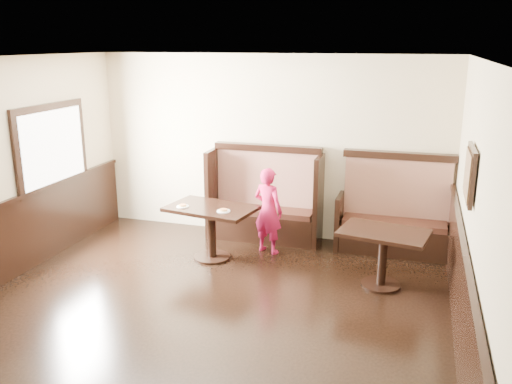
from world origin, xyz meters
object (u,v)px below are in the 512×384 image
at_px(booth_neighbor, 394,220).
at_px(table_neighbor, 383,245).
at_px(booth_main, 265,205).
at_px(child, 268,211).
at_px(table_main, 211,219).

height_order(booth_neighbor, table_neighbor, booth_neighbor).
distance_m(booth_main, child, 0.62).
relative_size(booth_neighbor, child, 1.31).
xyz_separation_m(booth_main, child, (0.21, -0.57, 0.10)).
distance_m(booth_main, table_neighbor, 2.26).
xyz_separation_m(booth_main, booth_neighbor, (1.95, -0.00, -0.05)).
bearing_deg(child, table_neighbor, 176.33).
xyz_separation_m(table_main, child, (0.69, 0.46, 0.05)).
bearing_deg(table_neighbor, child, 167.97).
bearing_deg(table_neighbor, booth_main, 156.49).
height_order(booth_main, booth_neighbor, same).
height_order(table_neighbor, child, child).
height_order(booth_main, table_neighbor, booth_main).
relative_size(booth_main, table_main, 1.34).
xyz_separation_m(booth_main, table_main, (-0.48, -1.04, 0.06)).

